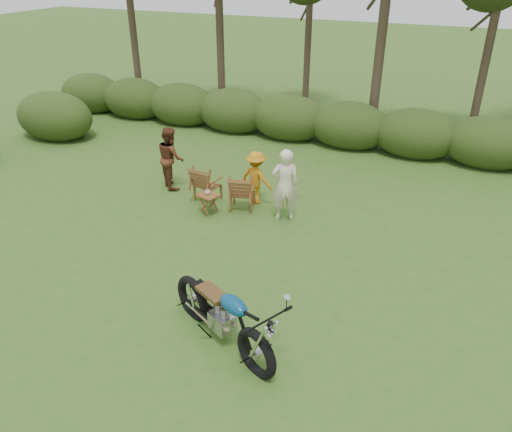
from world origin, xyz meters
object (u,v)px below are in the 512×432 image
at_px(adult_b, 173,186).
at_px(motorcycle, 223,340).
at_px(side_table, 209,204).
at_px(cup, 207,192).
at_px(adult_a, 284,219).
at_px(lawn_chair_left, 208,199).
at_px(child, 256,202).
at_px(lawn_chair_right, 243,208).

bearing_deg(adult_b, motorcycle, 172.93).
relative_size(side_table, cup, 3.75).
xyz_separation_m(adult_a, adult_b, (-3.29, 0.54, 0.00)).
bearing_deg(cup, motorcycle, -58.77).
relative_size(lawn_chair_left, child, 0.71).
bearing_deg(side_table, lawn_chair_left, 119.82).
bearing_deg(adult_a, child, -55.29).
relative_size(motorcycle, child, 1.79).
height_order(motorcycle, adult_b, adult_b).
relative_size(lawn_chair_left, side_table, 1.86).
height_order(lawn_chair_right, cup, cup).
xyz_separation_m(lawn_chair_left, side_table, (0.38, -0.65, 0.25)).
xyz_separation_m(side_table, child, (0.77, 0.99, -0.25)).
xyz_separation_m(cup, adult_a, (1.72, 0.45, -0.55)).
bearing_deg(lawn_chair_left, adult_b, -9.90).
distance_m(side_table, cup, 0.30).
relative_size(cup, child, 0.10).
bearing_deg(lawn_chair_left, cup, 124.34).
distance_m(cup, adult_a, 1.86).
bearing_deg(cup, lawn_chair_left, 118.61).
height_order(motorcycle, lawn_chair_left, motorcycle).
distance_m(motorcycle, adult_a, 4.21).
bearing_deg(lawn_chair_right, side_table, 28.20).
height_order(lawn_chair_right, adult_a, adult_a).
relative_size(lawn_chair_left, adult_b, 0.58).
bearing_deg(motorcycle, cup, 148.20).
bearing_deg(child, side_table, 63.64).
bearing_deg(lawn_chair_right, adult_b, -26.08).
relative_size(lawn_chair_right, lawn_chair_left, 0.98).
bearing_deg(child, lawn_chair_left, 27.84).
bearing_deg(cup, side_table, -3.69).
relative_size(motorcycle, adult_a, 1.38).
xyz_separation_m(cup, adult_b, (-1.58, 1.00, -0.55)).
height_order(cup, adult_a, adult_a).
xyz_separation_m(lawn_chair_right, adult_b, (-2.20, 0.43, 0.00)).
bearing_deg(lawn_chair_right, lawn_chair_left, -20.10).
relative_size(adult_b, child, 1.22).
distance_m(lawn_chair_left, side_table, 0.79).
bearing_deg(cup, lawn_chair_right, 42.34).
height_order(motorcycle, cup, motorcycle).
relative_size(side_table, adult_a, 0.29).
bearing_deg(child, adult_a, 161.73).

